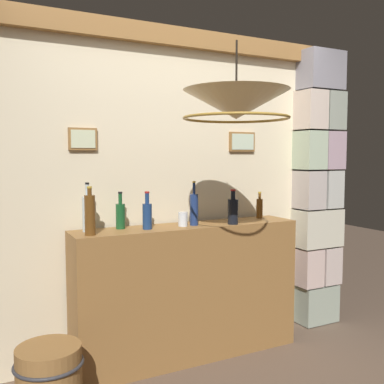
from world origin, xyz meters
name	(u,v)px	position (x,y,z in m)	size (l,w,h in m)	color
panelled_rear_partition	(175,181)	(0.00, 1.10, 1.32)	(3.29, 0.15, 2.48)	beige
stone_pillar	(316,188)	(1.35, 0.98, 1.22)	(0.43, 0.28, 2.42)	gray
bar_shelf_unit	(189,291)	(0.00, 0.85, 0.50)	(1.73, 0.34, 1.00)	olive
liquor_bottle_port	(120,215)	(-0.50, 0.93, 1.10)	(0.06, 0.06, 0.26)	#174A23
liquor_bottle_gin	(90,214)	(-0.75, 0.77, 1.14)	(0.07, 0.07, 0.32)	#5B3815
liquor_bottle_vermouth	(147,215)	(-0.34, 0.83, 1.10)	(0.07, 0.07, 0.26)	navy
liquor_bottle_scotch	(260,208)	(0.68, 0.92, 1.09)	(0.05, 0.05, 0.22)	brown
liquor_bottle_amaro	(194,209)	(0.03, 0.83, 1.13)	(0.06, 0.06, 0.33)	navy
liquor_bottle_whiskey	(233,210)	(0.32, 0.74, 1.11)	(0.08, 0.08, 0.26)	black
liquor_bottle_sherry	(88,213)	(-0.73, 0.91, 1.13)	(0.07, 0.07, 0.33)	silver
glass_tumbler_rocks	(183,219)	(-0.06, 0.83, 1.05)	(0.07, 0.07, 0.10)	silver
pendant_lamp	(236,106)	(-0.03, 0.17, 1.81)	(0.63, 0.63, 0.45)	beige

